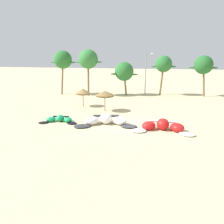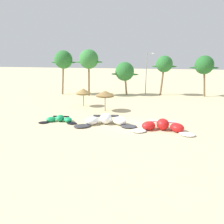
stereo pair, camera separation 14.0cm
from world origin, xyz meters
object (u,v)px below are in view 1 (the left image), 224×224
object	(u,v)px
kite_left_of_center	(163,126)
palm_center_left	(164,64)
palm_left_of_gap	(124,72)
palm_center_right	(204,65)
beach_umbrella_near_van	(83,91)
beach_umbrella_middle	(105,94)
kite_far_left	(59,119)
lamppost_west	(146,71)
kite_left	(106,120)
palm_leftmost	(63,60)
palm_left	(88,59)

from	to	relation	value
kite_left_of_center	palm_center_left	world-z (taller)	palm_center_left
palm_left_of_gap	palm_center_right	size ratio (longest dim) A/B	0.84
beach_umbrella_near_van	beach_umbrella_middle	xyz separation A→B (m)	(4.17, -2.15, 0.15)
kite_far_left	palm_center_left	distance (m)	26.33
kite_far_left	kite_left_of_center	size ratio (longest dim) A/B	0.71
beach_umbrella_near_van	lamppost_west	world-z (taller)	lamppost_west
palm_center_right	kite_left	bearing A→B (deg)	-118.91
kite_left_of_center	palm_leftmost	distance (m)	29.10
kite_left	palm_center_right	size ratio (longest dim) A/B	0.91
beach_umbrella_middle	palm_center_left	world-z (taller)	palm_center_left
beach_umbrella_middle	palm_center_right	bearing A→B (deg)	48.70
beach_umbrella_near_van	kite_far_left	bearing A→B (deg)	-86.78
palm_left_of_gap	palm_center_left	xyz separation A→B (m)	(7.57, 1.83, 1.42)
palm_leftmost	kite_left	bearing A→B (deg)	-52.50
beach_umbrella_middle	palm_left	size ratio (longest dim) A/B	0.32
palm_left	lamppost_west	distance (m)	12.06
palm_left_of_gap	palm_center_left	size ratio (longest dim) A/B	0.84
kite_left_of_center	palm_left_of_gap	world-z (taller)	palm_left_of_gap
palm_left	palm_left_of_gap	size ratio (longest dim) A/B	1.36
palm_leftmost	lamppost_west	xyz separation A→B (m)	(16.29, 4.63, -2.27)
beach_umbrella_near_van	palm_left_of_gap	distance (m)	13.24
palm_leftmost	palm_center_left	world-z (taller)	palm_leftmost
kite_left	palm_leftmost	distance (m)	24.46
palm_center_left	lamppost_west	bearing A→B (deg)	170.97
palm_left	lamppost_west	world-z (taller)	palm_left
lamppost_west	palm_leftmost	bearing A→B (deg)	-164.13
kite_left	palm_left	xyz separation A→B (m)	(-8.84, 18.51, 6.63)
beach_umbrella_near_van	palm_left	xyz separation A→B (m)	(-2.70, 9.96, 4.72)
beach_umbrella_middle	palm_left_of_gap	xyz separation A→B (m)	(-0.23, 14.57, 2.20)
beach_umbrella_near_van	palm_center_left	world-z (taller)	palm_center_left
kite_left	palm_center_left	world-z (taller)	palm_center_left
beach_umbrella_near_van	palm_center_left	bearing A→B (deg)	51.06
beach_umbrella_near_van	beach_umbrella_middle	size ratio (longest dim) A/B	0.97
palm_leftmost	lamppost_west	distance (m)	17.09
beach_umbrella_near_van	palm_center_right	distance (m)	24.30
beach_umbrella_near_van	palm_center_left	xyz separation A→B (m)	(11.51, 14.25, 3.77)
kite_left_of_center	palm_left	xyz separation A→B (m)	(-15.26, 19.13, 6.63)
kite_left_of_center	palm_leftmost	bearing A→B (deg)	137.04
kite_left	beach_umbrella_middle	world-z (taller)	beach_umbrella_middle
palm_center_right	lamppost_west	world-z (taller)	lamppost_west
kite_far_left	beach_umbrella_near_van	bearing A→B (deg)	93.22
kite_far_left	palm_leftmost	distance (m)	22.03
kite_left_of_center	kite_far_left	bearing A→B (deg)	178.93
kite_left	kite_far_left	bearing A→B (deg)	-175.93
kite_far_left	lamppost_west	size ratio (longest dim) A/B	0.57
palm_center_left	lamppost_west	size ratio (longest dim) A/B	0.94
kite_left	kite_left_of_center	bearing A→B (deg)	-5.59
palm_left_of_gap	kite_left	bearing A→B (deg)	-84.02
kite_far_left	kite_left	xyz separation A→B (m)	(5.64, 0.40, 0.16)
kite_left	palm_left_of_gap	xyz separation A→B (m)	(-2.20, 20.96, 4.25)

